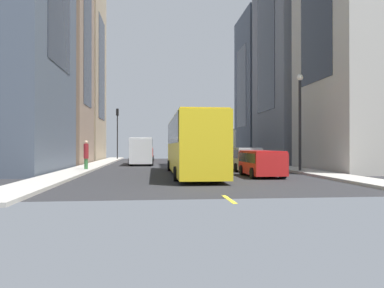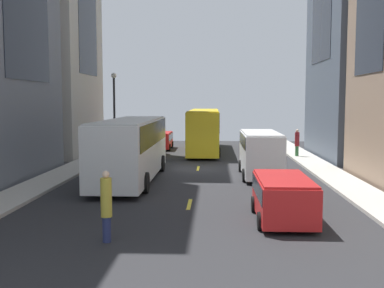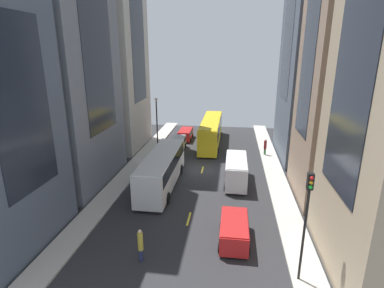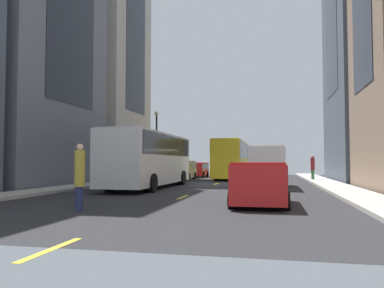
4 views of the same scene
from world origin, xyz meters
name	(u,v)px [view 4 (image 4 of 4)]	position (x,y,z in m)	size (l,w,h in m)	color
ground_plane	(216,184)	(0.00, 0.00, 0.00)	(41.76, 41.76, 0.00)	#28282B
sidewalk_west	(115,182)	(-7.86, 0.00, 0.07)	(2.03, 44.00, 0.15)	#B2ADA3
sidewalk_east	(330,184)	(7.86, 0.00, 0.07)	(2.03, 44.00, 0.15)	#B2ADA3
lane_stripe_0	(51,249)	(0.00, -21.00, 0.01)	(0.16, 2.00, 0.01)	yellow
lane_stripe_1	(183,197)	(0.00, -10.50, 0.01)	(0.16, 2.00, 0.01)	yellow
lane_stripe_2	(216,184)	(0.00, 0.00, 0.01)	(0.16, 2.00, 0.01)	yellow
lane_stripe_3	(231,178)	(0.00, 10.50, 0.01)	(0.16, 2.00, 0.01)	yellow
lane_stripe_4	(240,174)	(0.00, 21.00, 0.01)	(0.16, 2.00, 0.01)	yellow
building_west_1	(13,12)	(-13.70, -4.61, 12.11)	(9.34, 10.83, 24.23)	slate
building_west_2	(105,36)	(-12.41, 7.49, 14.31)	(6.73, 9.43, 28.62)	#B7B2A8
city_bus_white	(150,156)	(-3.46, -4.79, 2.01)	(2.80, 11.03, 3.35)	silver
streetcar_yellow	(233,157)	(0.17, 10.14, 2.12)	(2.70, 13.26, 3.59)	yellow
delivery_van_white	(267,163)	(3.69, -3.05, 1.51)	(2.25, 5.95, 2.58)	white
car_red_0	(197,168)	(-3.78, 11.91, 0.90)	(1.97, 4.17, 1.53)	red
car_silver_1	(183,168)	(-4.03, 6.46, 1.00)	(1.87, 4.25, 1.70)	#B7BABF
car_red_2	(260,180)	(3.54, -12.99, 0.94)	(2.07, 4.14, 1.60)	red
pedestrian_crossing_near	(313,166)	(7.36, 5.92, 1.24)	(0.35, 0.35, 2.05)	#336B38
pedestrian_waiting_curb	(80,175)	(-2.26, -15.85, 1.18)	(0.35, 0.35, 2.22)	navy
streetlamp_near	(157,136)	(-7.35, 8.88, 4.19)	(0.44, 0.44, 6.54)	black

